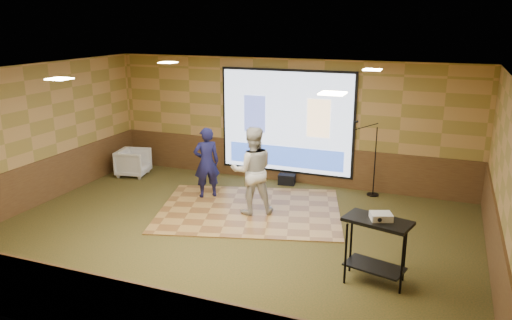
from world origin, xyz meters
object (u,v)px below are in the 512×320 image
at_px(player_left, 207,162).
at_px(projector, 381,216).
at_px(projector_screen, 286,123).
at_px(dance_floor, 250,210).
at_px(av_table, 377,238).
at_px(mic_stand, 372,174).
at_px(banquet_chair, 133,162).
at_px(duffel_bag, 287,179).
at_px(player_right, 252,171).

bearing_deg(player_left, projector, 110.87).
bearing_deg(projector, projector_screen, 103.31).
relative_size(dance_floor, av_table, 3.64).
relative_size(projector_screen, player_left, 2.09).
bearing_deg(mic_stand, banquet_chair, 171.40).
bearing_deg(duffel_bag, player_left, -131.95).
distance_m(projector_screen, av_table, 5.07).
bearing_deg(player_right, dance_floor, -78.05).
relative_size(mic_stand, banquet_chair, 2.27).
bearing_deg(player_right, projector_screen, -118.01).
xyz_separation_m(player_right, projector, (2.81, -1.90, 0.15)).
height_order(dance_floor, player_left, player_left).
xyz_separation_m(banquet_chair, duffel_bag, (3.89, 0.74, -0.22)).
height_order(dance_floor, mic_stand, mic_stand).
bearing_deg(dance_floor, projector_screen, 87.63).
height_order(player_left, duffel_bag, player_left).
xyz_separation_m(player_right, mic_stand, (2.10, 2.04, -0.44)).
height_order(projector_screen, duffel_bag, projector_screen).
bearing_deg(duffel_bag, banquet_chair, -169.16).
height_order(av_table, mic_stand, mic_stand).
relative_size(dance_floor, player_left, 2.36).
height_order(av_table, banquet_chair, av_table).
height_order(av_table, duffel_bag, av_table).
bearing_deg(player_right, player_left, -50.81).
height_order(mic_stand, duffel_bag, mic_stand).
bearing_deg(banquet_chair, player_right, -120.16).
height_order(projector_screen, player_right, projector_screen).
bearing_deg(banquet_chair, projector_screen, -87.17).
relative_size(av_table, duffel_bag, 2.59).
xyz_separation_m(dance_floor, duffel_bag, (0.19, 1.94, 0.11)).
xyz_separation_m(player_left, duffel_bag, (1.38, 1.54, -0.70)).
distance_m(player_left, player_right, 1.41).
bearing_deg(av_table, projector_screen, 123.77).
relative_size(projector, banquet_chair, 0.41).
bearing_deg(dance_floor, av_table, -35.39).
distance_m(av_table, projector, 0.35).
bearing_deg(player_right, projector, 117.32).
height_order(dance_floor, projector, projector).
relative_size(player_right, banquet_chair, 2.40).
distance_m(player_right, duffel_bag, 2.22).
bearing_deg(duffel_bag, projector, -55.50).
bearing_deg(projector_screen, player_right, -89.42).
distance_m(projector, banquet_chair, 7.40).
xyz_separation_m(player_right, banquet_chair, (-3.81, 1.33, -0.59)).
bearing_deg(player_left, dance_floor, 122.83).
relative_size(projector_screen, projector, 10.80).
bearing_deg(duffel_bag, projector_screen, 118.55).
relative_size(dance_floor, mic_stand, 2.18).
bearing_deg(projector_screen, banquet_chair, -166.19).
bearing_deg(projector_screen, player_left, -126.60).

